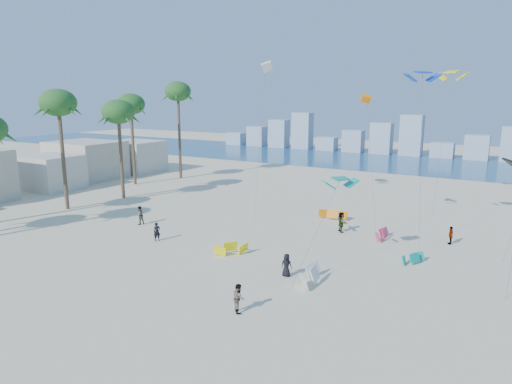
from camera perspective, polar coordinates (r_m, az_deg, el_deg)
The scene contains 10 objects.
ground at distance 28.16m, azimuth -23.16°, elevation -14.31°, with size 220.00×220.00×0.00m, color beige.
ocean at distance 89.72m, azimuth 16.84°, elevation 3.83°, with size 220.00×220.00×0.00m, color navy.
kitesurfer_near at distance 39.04m, azimuth -12.51°, elevation -4.97°, with size 0.59×0.38×1.61m, color black.
kitesurfer_mid at distance 26.12m, azimuth -2.23°, elevation -13.34°, with size 0.82×0.64×1.69m, color gray.
kitesurfers_far at distance 36.20m, azimuth 11.72°, elevation -6.17°, with size 36.67×16.19×1.85m.
grounded_kites at distance 36.50m, azimuth 12.04°, elevation -6.75°, with size 24.29×17.76×1.02m.
flying_kites at distance 40.86m, azimuth 18.32°, elevation 11.26°, with size 36.59×28.75×16.27m.
palm_row at distance 52.71m, azimuth -24.30°, elevation 9.69°, with size 9.25×44.80×14.23m.
beachfront_buildings at distance 65.71m, azimuth -26.34°, elevation 2.60°, with size 11.50×43.00×6.00m.
distant_skyline at distance 99.32m, azimuth 17.70°, elevation 6.32°, with size 85.00×3.00×8.40m.
Camera 1 is at (20.99, -14.40, 12.05)m, focal length 31.37 mm.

